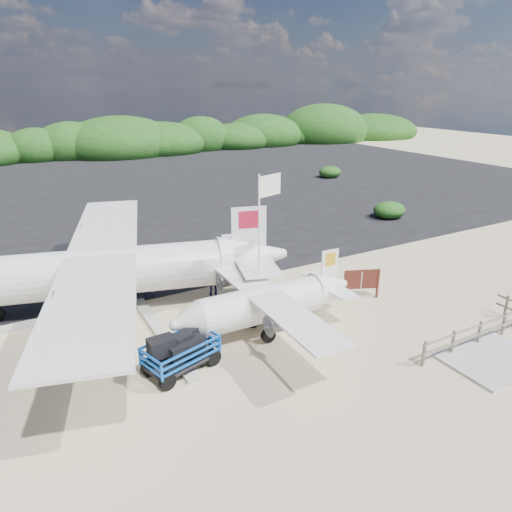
{
  "coord_description": "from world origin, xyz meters",
  "views": [
    {
      "loc": [
        -8.93,
        -14.25,
        9.4
      ],
      "look_at": [
        0.88,
        3.44,
        1.81
      ],
      "focal_mm": 32.0,
      "sensor_mm": 36.0,
      "label": 1
    }
  ],
  "objects_px": {
    "baggage_cart": "(182,370)",
    "signboard": "(360,298)",
    "aircraft_large": "(279,186)",
    "crew_a": "(147,283)",
    "crew_c": "(213,280)",
    "flagpole": "(259,322)",
    "crew_b": "(250,262)"
  },
  "relations": [
    {
      "from": "crew_c",
      "to": "aircraft_large",
      "type": "distance_m",
      "value": 25.8
    },
    {
      "from": "crew_c",
      "to": "baggage_cart",
      "type": "bearing_deg",
      "value": 71.45
    },
    {
      "from": "crew_a",
      "to": "aircraft_large",
      "type": "height_order",
      "value": "aircraft_large"
    },
    {
      "from": "crew_a",
      "to": "baggage_cart",
      "type": "bearing_deg",
      "value": 85.18
    },
    {
      "from": "crew_b",
      "to": "aircraft_large",
      "type": "relative_size",
      "value": 0.1
    },
    {
      "from": "crew_c",
      "to": "crew_b",
      "type": "bearing_deg",
      "value": -143.26
    },
    {
      "from": "baggage_cart",
      "to": "crew_b",
      "type": "relative_size",
      "value": 1.54
    },
    {
      "from": "flagpole",
      "to": "crew_c",
      "type": "distance_m",
      "value": 3.48
    },
    {
      "from": "flagpole",
      "to": "signboard",
      "type": "height_order",
      "value": "flagpole"
    },
    {
      "from": "aircraft_large",
      "to": "crew_a",
      "type": "bearing_deg",
      "value": 60.41
    },
    {
      "from": "flagpole",
      "to": "crew_b",
      "type": "bearing_deg",
      "value": 65.97
    },
    {
      "from": "baggage_cart",
      "to": "crew_c",
      "type": "bearing_deg",
      "value": 38.98
    },
    {
      "from": "signboard",
      "to": "aircraft_large",
      "type": "bearing_deg",
      "value": 88.87
    },
    {
      "from": "signboard",
      "to": "crew_b",
      "type": "distance_m",
      "value": 5.77
    },
    {
      "from": "aircraft_large",
      "to": "flagpole",
      "type": "bearing_deg",
      "value": 71.95
    },
    {
      "from": "signboard",
      "to": "crew_b",
      "type": "xyz_separation_m",
      "value": [
        -3.4,
        4.57,
        0.89
      ]
    },
    {
      "from": "crew_b",
      "to": "flagpole",
      "type": "bearing_deg",
      "value": 46.36
    },
    {
      "from": "baggage_cart",
      "to": "crew_a",
      "type": "bearing_deg",
      "value": 67.57
    },
    {
      "from": "flagpole",
      "to": "crew_c",
      "type": "bearing_deg",
      "value": 99.92
    },
    {
      "from": "signboard",
      "to": "crew_c",
      "type": "distance_m",
      "value": 6.97
    },
    {
      "from": "crew_c",
      "to": "aircraft_large",
      "type": "height_order",
      "value": "aircraft_large"
    },
    {
      "from": "baggage_cart",
      "to": "crew_c",
      "type": "relative_size",
      "value": 1.7
    },
    {
      "from": "flagpole",
      "to": "crew_c",
      "type": "xyz_separation_m",
      "value": [
        -0.58,
        3.34,
        0.81
      ]
    },
    {
      "from": "baggage_cart",
      "to": "signboard",
      "type": "height_order",
      "value": "signboard"
    },
    {
      "from": "signboard",
      "to": "aircraft_large",
      "type": "relative_size",
      "value": 0.1
    },
    {
      "from": "baggage_cart",
      "to": "aircraft_large",
      "type": "distance_m",
      "value": 31.88
    },
    {
      "from": "signboard",
      "to": "crew_c",
      "type": "relative_size",
      "value": 1.11
    },
    {
      "from": "flagpole",
      "to": "crew_a",
      "type": "distance_m",
      "value": 5.75
    },
    {
      "from": "crew_a",
      "to": "aircraft_large",
      "type": "bearing_deg",
      "value": -133.8
    },
    {
      "from": "baggage_cart",
      "to": "crew_a",
      "type": "xyz_separation_m",
      "value": [
        0.66,
        6.26,
        0.78
      ]
    },
    {
      "from": "crew_c",
      "to": "signboard",
      "type": "bearing_deg",
      "value": 164.4
    },
    {
      "from": "signboard",
      "to": "crew_a",
      "type": "distance_m",
      "value": 10.0
    }
  ]
}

